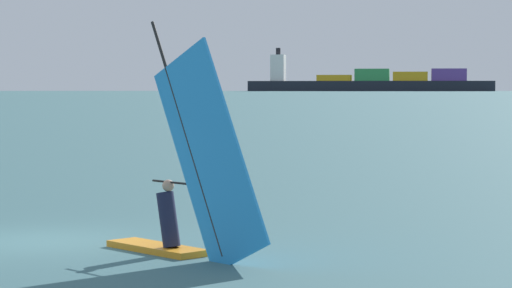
{
  "coord_description": "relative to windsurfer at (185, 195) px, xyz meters",
  "views": [
    {
      "loc": [
        2.8,
        -21.39,
        3.04
      ],
      "look_at": [
        4.72,
        6.06,
        1.59
      ],
      "focal_mm": 75.6,
      "sensor_mm": 36.0,
      "label": 1
    }
  ],
  "objects": [
    {
      "name": "windsurfer",
      "position": [
        0.0,
        0.0,
        0.0
      ],
      "size": [
        2.9,
        3.47,
        4.47
      ],
      "rotation": [
        0.0,
        0.0,
        2.25
      ],
      "color": "orange",
      "rests_on": "ground_plane"
    },
    {
      "name": "distant_headland",
      "position": [
        268.88,
        1441.5,
        21.94
      ],
      "size": [
        1371.99,
        616.67,
        46.09
      ],
      "primitive_type": "cube",
      "rotation": [
        0.0,
        0.0,
        -0.22
      ],
      "color": "#60665B",
      "rests_on": "ground_plane"
    },
    {
      "name": "ground_plane",
      "position": [
        -2.86,
        2.11,
        -1.11
      ],
      "size": [
        4000.0,
        4000.0,
        0.0
      ],
      "primitive_type": "plane",
      "color": "#386066"
    },
    {
      "name": "cargo_ship",
      "position": [
        164.54,
        899.24,
        7.12
      ],
      "size": [
        209.89,
        67.77,
        37.6
      ],
      "rotation": [
        0.0,
        0.0,
        6.07
      ],
      "color": "black",
      "rests_on": "ground_plane"
    }
  ]
}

